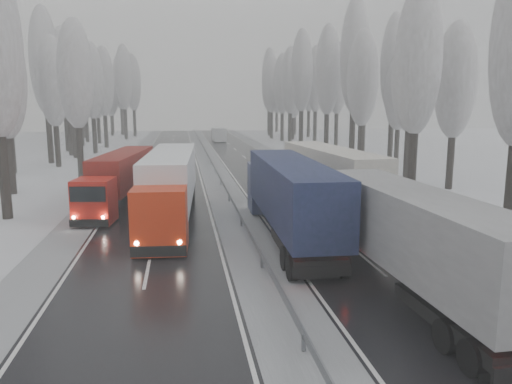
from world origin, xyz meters
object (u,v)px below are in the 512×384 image
object	(u,v)px
truck_blue_box	(288,192)
truck_red_red	(120,175)
truck_grey_tarp	(402,230)
truck_red_white	(170,183)
truck_cream_box	(325,172)
box_truck_distant	(219,134)

from	to	relation	value
truck_blue_box	truck_red_red	xyz separation A→B (m)	(-10.49, 11.39, -0.39)
truck_grey_tarp	truck_red_red	size ratio (longest dim) A/B	1.11
truck_red_white	truck_cream_box	bearing A→B (deg)	19.27
truck_cream_box	truck_red_red	xyz separation A→B (m)	(-14.99, 3.45, -0.35)
truck_cream_box	box_truck_distant	world-z (taller)	truck_cream_box
truck_cream_box	box_truck_distant	xyz separation A→B (m)	(-2.98, 64.32, -1.17)
truck_grey_tarp	truck_red_white	world-z (taller)	truck_red_white
truck_red_red	box_truck_distant	bearing A→B (deg)	86.24
box_truck_distant	truck_red_white	size ratio (longest dim) A/B	0.43
truck_blue_box	box_truck_distant	size ratio (longest dim) A/B	2.34
truck_grey_tarp	truck_red_white	bearing A→B (deg)	123.96
truck_red_white	truck_red_red	size ratio (longest dim) A/B	1.16
truck_grey_tarp	truck_cream_box	bearing A→B (deg)	82.69
truck_cream_box	truck_red_red	size ratio (longest dim) A/B	1.16
truck_grey_tarp	truck_cream_box	world-z (taller)	truck_cream_box
truck_cream_box	box_truck_distant	distance (m)	64.40
truck_grey_tarp	truck_red_white	distance (m)	16.35
truck_blue_box	truck_grey_tarp	bearing A→B (deg)	-69.95
box_truck_distant	truck_red_red	bearing A→B (deg)	-103.16
truck_red_white	truck_red_red	bearing A→B (deg)	123.35
truck_grey_tarp	truck_red_red	world-z (taller)	truck_grey_tarp
truck_blue_box	box_truck_distant	bearing A→B (deg)	89.84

